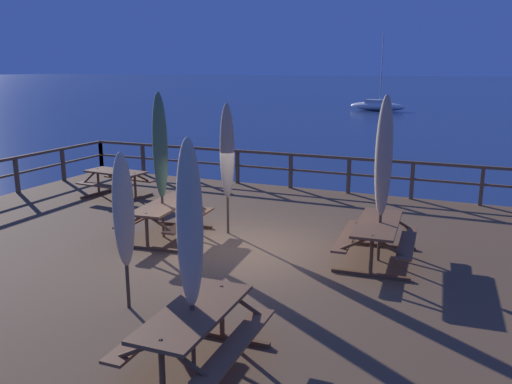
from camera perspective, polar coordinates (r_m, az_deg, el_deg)
The scene contains 13 objects.
ground_plane at distance 11.22m, azimuth -1.80°, elevation -9.21°, with size 600.00×600.00×0.00m, color navy.
wooden_deck at distance 11.10m, azimuth -1.81°, elevation -7.65°, with size 16.66×11.76×0.65m, color brown.
railing_waterside_far at distance 16.01m, azimuth 6.85°, elevation 2.78°, with size 16.46×0.10×1.09m.
picnic_table_back_left at distance 6.70m, azimuth -6.63°, elevation -14.17°, with size 1.46×1.95×0.78m.
picnic_table_front_left at distance 10.39m, azimuth 13.00°, elevation -4.28°, with size 1.54×2.17×0.78m.
picnic_table_front_right at distance 15.65m, azimuth -14.90°, elevation 1.46°, with size 1.89×1.56×0.78m.
picnic_table_mid_left at distance 11.69m, azimuth -9.66°, elevation -2.16°, with size 1.59×2.22×0.78m.
patio_umbrella_short_front at distance 6.25m, azimuth -7.18°, elevation -3.63°, with size 0.32×0.32×2.88m.
patio_umbrella_short_mid at distance 10.06m, azimuth 13.64°, elevation 3.66°, with size 0.32×0.32×3.18m.
patio_umbrella_tall_mid_left at distance 11.41m, azimuth -10.33°, elevation 4.85°, with size 0.32×0.32×3.16m.
patio_umbrella_short_back at distance 11.53m, azimuth -3.14°, elevation 4.34°, with size 0.32×0.32×2.91m.
patio_umbrella_tall_front at distance 8.10m, azimuth -14.14°, elevation -2.00°, with size 0.32×0.32×2.46m.
sailboat_distant at distance 56.30m, azimuth 12.94°, elevation 9.08°, with size 6.23×3.19×7.72m.
Camera 1 is at (4.40, -9.39, 4.28)m, focal length 37.01 mm.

